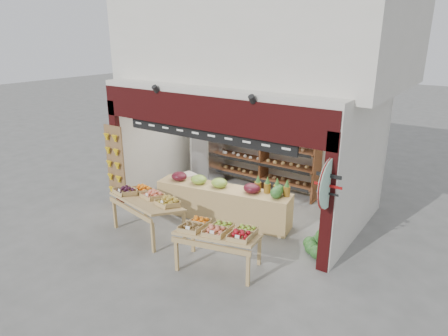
% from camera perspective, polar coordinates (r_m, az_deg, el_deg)
% --- Properties ---
extents(ground, '(60.00, 60.00, 0.00)m').
position_cam_1_polar(ground, '(9.81, 1.05, -6.49)').
color(ground, '#60605C').
rests_on(ground, ground).
extents(shop_structure, '(6.36, 5.12, 5.40)m').
position_cam_1_polar(shop_structure, '(10.25, 6.44, 17.20)').
color(shop_structure, silver).
rests_on(shop_structure, ground).
extents(banana_board, '(0.60, 0.15, 1.80)m').
position_cam_1_polar(banana_board, '(10.31, -15.38, 0.77)').
color(banana_board, brown).
rests_on(banana_board, ground).
extents(gift_sign, '(0.04, 0.93, 0.92)m').
position_cam_1_polar(gift_sign, '(7.04, 14.72, -2.16)').
color(gift_sign, '#C3F5D4').
rests_on(gift_sign, ground).
extents(back_shelving, '(3.13, 0.51, 1.92)m').
position_cam_1_polar(back_shelving, '(10.96, 5.77, 2.82)').
color(back_shelving, brown).
rests_on(back_shelving, ground).
extents(refrigerator, '(0.77, 0.77, 1.83)m').
position_cam_1_polar(refrigerator, '(11.59, -2.38, 2.41)').
color(refrigerator, silver).
rests_on(refrigerator, ground).
extents(cardboard_stack, '(1.09, 0.79, 0.69)m').
position_cam_1_polar(cardboard_stack, '(10.47, -4.28, -3.34)').
color(cardboard_stack, beige).
rests_on(cardboard_stack, ground).
extents(mid_counter, '(3.27, 1.17, 1.02)m').
position_cam_1_polar(mid_counter, '(9.34, -0.20, -4.87)').
color(mid_counter, tan).
rests_on(mid_counter, ground).
extents(display_table_left, '(1.75, 1.19, 1.02)m').
position_cam_1_polar(display_table_left, '(8.84, -10.99, -4.28)').
color(display_table_left, tan).
rests_on(display_table_left, ground).
extents(display_table_right, '(1.65, 1.17, 0.96)m').
position_cam_1_polar(display_table_right, '(7.36, -0.81, -9.07)').
color(display_table_right, tan).
rests_on(display_table_right, ground).
extents(watermelon_pile, '(0.67, 0.67, 0.53)m').
position_cam_1_polar(watermelon_pile, '(8.30, 13.45, -10.70)').
color(watermelon_pile, '#17461C').
rests_on(watermelon_pile, ground).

